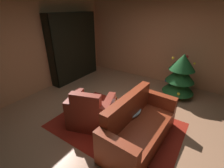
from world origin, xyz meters
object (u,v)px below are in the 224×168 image
object	(u,v)px
armchair_red	(91,113)
couch_red	(138,127)
book_stack_on_table	(124,108)
coffee_table	(124,109)
decorated_tree	(180,75)
bottle_on_table	(116,105)
bookshelf_unit	(77,47)

from	to	relation	value
armchair_red	couch_red	distance (m)	1.05
book_stack_on_table	coffee_table	bearing A→B (deg)	123.96
armchair_red	couch_red	bearing A→B (deg)	8.00
decorated_tree	book_stack_on_table	bearing A→B (deg)	-107.28
couch_red	decorated_tree	xyz separation A→B (m)	(0.21, 2.23, 0.34)
book_stack_on_table	decorated_tree	xyz separation A→B (m)	(0.63, 2.04, 0.16)
bottle_on_table	armchair_red	bearing A→B (deg)	-157.39
couch_red	bottle_on_table	xyz separation A→B (m)	(-0.53, 0.07, 0.27)
bookshelf_unit	armchair_red	size ratio (longest dim) A/B	2.05
armchair_red	bottle_on_table	xyz separation A→B (m)	(0.51, 0.21, 0.26)
bottle_on_table	decorated_tree	world-z (taller)	decorated_tree
couch_red	coffee_table	size ratio (longest dim) A/B	2.58
couch_red	decorated_tree	bearing A→B (deg)	84.51
bookshelf_unit	coffee_table	distance (m)	3.20
couch_red	book_stack_on_table	xyz separation A→B (m)	(-0.42, 0.20, 0.18)
bookshelf_unit	book_stack_on_table	xyz separation A→B (m)	(2.79, -1.52, -0.62)
bottle_on_table	decorated_tree	xyz separation A→B (m)	(0.75, 2.17, 0.07)
coffee_table	decorated_tree	bearing A→B (deg)	71.59
armchair_red	couch_red	size ratio (longest dim) A/B	0.59
bottle_on_table	book_stack_on_table	bearing A→B (deg)	48.91
armchair_red	bottle_on_table	distance (m)	0.61
bottle_on_table	decorated_tree	distance (m)	2.30
couch_red	bottle_on_table	world-z (taller)	couch_red
book_stack_on_table	bottle_on_table	world-z (taller)	bottle_on_table
coffee_table	book_stack_on_table	world-z (taller)	book_stack_on_table
bookshelf_unit	decorated_tree	xyz separation A→B (m)	(3.42, 0.52, -0.46)
bookshelf_unit	book_stack_on_table	size ratio (longest dim) A/B	10.78
bookshelf_unit	decorated_tree	world-z (taller)	bookshelf_unit
armchair_red	decorated_tree	distance (m)	2.71
bookshelf_unit	decorated_tree	distance (m)	3.49
armchair_red	coffee_table	distance (m)	0.71
bookshelf_unit	armchair_red	world-z (taller)	bookshelf_unit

